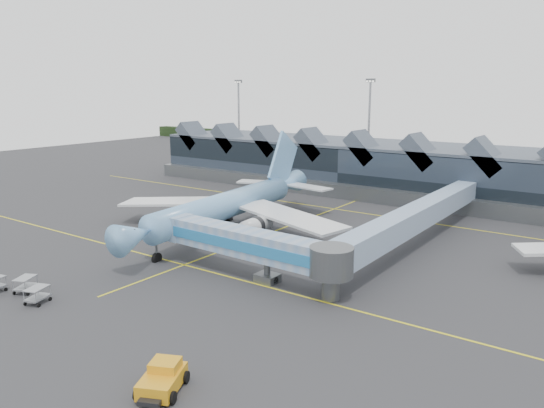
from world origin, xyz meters
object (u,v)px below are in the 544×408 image
Objects in this scene: main_airliner at (231,204)px; jet_bridge at (259,247)px; pushback_tug at (162,379)px; fuel_truck at (210,217)px.

jet_bridge is at bearing -47.28° from main_airliner.
pushback_tug is (22.72, -34.41, -3.17)m from main_airliner.
jet_bridge is 22.47m from pushback_tug.
pushback_tug is at bearing -68.60° from jet_bridge.
main_airliner is at bearing 98.47° from pushback_tug.
jet_bridge is 22.95m from fuel_truck.
main_airliner is 8.93× the size of pushback_tug.
fuel_truck is at bearing 102.81° from pushback_tug.
fuel_truck is 1.95× the size of pushback_tug.
main_airliner is at bearing 140.14° from jet_bridge.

